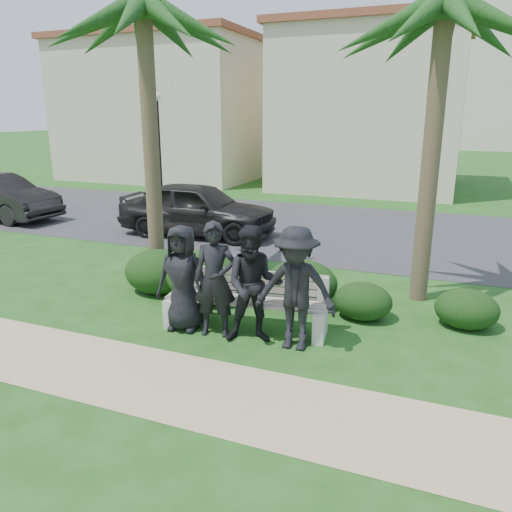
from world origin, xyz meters
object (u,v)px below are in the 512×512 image
object	(u,v)px
man_d	(296,289)
car_a	(198,209)
palm_right	(445,10)
man_c	(254,285)
park_bench	(246,305)
palm_left	(143,11)
street_lamp	(158,125)
man_b	(215,280)
man_a	(183,278)

from	to	relation	value
man_d	car_a	size ratio (longest dim) A/B	0.41
palm_right	car_a	bearing A→B (deg)	154.51
man_c	park_bench	bearing A→B (deg)	108.80
palm_left	street_lamp	bearing A→B (deg)	121.85
man_b	man_d	bearing A→B (deg)	-15.25
palm_left	man_c	bearing A→B (deg)	-33.60
street_lamp	park_bench	xyz separation A→B (m)	(9.06, -11.81, -2.53)
street_lamp	man_a	bearing A→B (deg)	-56.35
man_b	man_d	world-z (taller)	man_d
park_bench	car_a	world-z (taller)	car_a
man_c	car_a	distance (m)	7.27
palm_left	man_a	bearing A→B (deg)	-48.26
street_lamp	park_bench	world-z (taller)	street_lamp
street_lamp	car_a	xyz separation A→B (m)	(5.17, -6.24, -2.17)
man_a	man_b	bearing A→B (deg)	-7.36
man_b	man_c	size ratio (longest dim) A/B	1.00
man_c	palm_right	world-z (taller)	palm_right
street_lamp	man_c	size ratio (longest dim) A/B	2.33
park_bench	man_c	world-z (taller)	man_c
palm_right	palm_left	bearing A→B (deg)	-170.53
park_bench	man_d	xyz separation A→B (m)	(0.95, -0.36, 0.53)
palm_right	car_a	xyz separation A→B (m)	(-6.41, 3.06, -4.30)
man_d	palm_left	world-z (taller)	palm_left
park_bench	palm_right	world-z (taller)	palm_right
man_b	car_a	xyz separation A→B (m)	(-3.51, 5.94, -0.15)
man_d	palm_left	bearing A→B (deg)	149.21
man_b	palm_right	xyz separation A→B (m)	(2.89, 2.89, 4.15)
palm_right	man_d	bearing A→B (deg)	-118.66
man_b	palm_right	world-z (taller)	palm_right
park_bench	palm_left	bearing A→B (deg)	141.57
man_b	car_a	world-z (taller)	man_b
street_lamp	man_a	distance (m)	14.76
man_b	palm_left	bearing A→B (deg)	124.07
street_lamp	park_bench	size ratio (longest dim) A/B	1.58
man_c	palm_left	size ratio (longest dim) A/B	0.29
man_d	car_a	distance (m)	7.66
street_lamp	palm_left	distance (m)	12.19
man_d	palm_right	xyz separation A→B (m)	(1.57, 2.88, 4.13)
palm_right	car_a	size ratio (longest dim) A/B	1.33
man_c	car_a	xyz separation A→B (m)	(-4.18, 5.95, -0.14)
park_bench	man_b	world-z (taller)	man_b
man_d	park_bench	bearing A→B (deg)	156.88
man_b	man_d	xyz separation A→B (m)	(1.32, 0.01, 0.02)
street_lamp	man_a	xyz separation A→B (m)	(8.10, -12.17, -2.07)
man_d	palm_left	xyz separation A→B (m)	(-3.69, 2.00, 4.32)
man_c	car_a	world-z (taller)	man_c
park_bench	man_b	distance (m)	0.73
man_a	man_c	xyz separation A→B (m)	(1.25, -0.02, 0.05)
palm_right	man_a	bearing A→B (deg)	-140.41
street_lamp	palm_left	xyz separation A→B (m)	(6.32, -10.17, 2.32)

